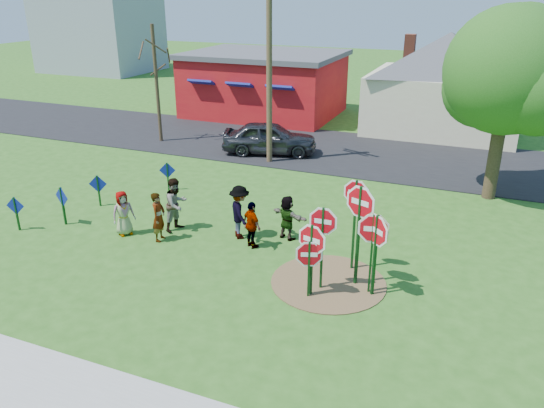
{
  "coord_description": "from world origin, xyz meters",
  "views": [
    {
      "loc": [
        7.92,
        -13.44,
        7.59
      ],
      "look_at": [
        1.93,
        1.12,
        1.17
      ],
      "focal_mm": 35.0,
      "sensor_mm": 36.0,
      "label": 1
    }
  ],
  "objects": [
    {
      "name": "distant_building",
      "position": [
        -28.0,
        30.0,
        4.0
      ],
      "size": [
        10.0,
        8.0,
        8.0
      ],
      "primitive_type": "cube",
      "color": "#8C939E",
      "rests_on": "ground"
    },
    {
      "name": "red_building",
      "position": [
        -5.5,
        17.99,
        1.97
      ],
      "size": [
        9.4,
        7.69,
        3.9
      ],
      "color": "#A31016",
      "rests_on": "ground"
    },
    {
      "name": "stop_sign_e",
      "position": [
        4.2,
        -1.89,
        1.15
      ],
      "size": [
        0.92,
        0.35,
        1.75
      ],
      "rotation": [
        0.0,
        0.0,
        0.35
      ],
      "color": "#103B16",
      "rests_on": "ground"
    },
    {
      "name": "blue_diamond_c",
      "position": [
        -5.06,
        1.15,
        0.74
      ],
      "size": [
        0.64,
        0.25,
        1.21
      ],
      "rotation": [
        0.0,
        0.0,
        0.36
      ],
      "color": "#103B16",
      "rests_on": "ground"
    },
    {
      "name": "person_b",
      "position": [
        -1.34,
        -0.47,
        0.82
      ],
      "size": [
        0.47,
        0.64,
        1.63
      ],
      "primitive_type": "imported",
      "rotation": [
        0.0,
        0.0,
        1.71
      ],
      "color": "#1E6E5F",
      "rests_on": "ground"
    },
    {
      "name": "bare_tree_west",
      "position": [
        -8.01,
        9.73,
        3.86
      ],
      "size": [
        1.8,
        1.8,
        5.97
      ],
      "color": "#382819",
      "rests_on": "ground"
    },
    {
      "name": "person_d",
      "position": [
        0.98,
        0.69,
        0.89
      ],
      "size": [
        1.25,
        1.31,
        1.79
      ],
      "primitive_type": "imported",
      "rotation": [
        0.0,
        0.0,
        2.28
      ],
      "color": "#302F33",
      "rests_on": "ground"
    },
    {
      "name": "stop_sign_c",
      "position": [
        5.2,
        -0.77,
        2.13
      ],
      "size": [
        1.12,
        0.46,
        3.04
      ],
      "rotation": [
        0.0,
        0.0,
        -0.38
      ],
      "color": "#103B16",
      "rests_on": "ground"
    },
    {
      "name": "stop_sign_d",
      "position": [
        5.64,
        -1.06,
        1.72
      ],
      "size": [
        1.09,
        0.23,
        2.43
      ],
      "rotation": [
        0.0,
        0.0,
        0.19
      ],
      "color": "#103B16",
      "rests_on": "ground"
    },
    {
      "name": "person_f",
      "position": [
        2.43,
        1.2,
        0.74
      ],
      "size": [
        1.44,
        0.89,
        1.48
      ],
      "primitive_type": "imported",
      "rotation": [
        0.0,
        0.0,
        2.79
      ],
      "color": "#174827",
      "rests_on": "ground"
    },
    {
      "name": "person_c",
      "position": [
        -1.24,
        0.45,
        0.91
      ],
      "size": [
        0.89,
        1.03,
        1.83
      ],
      "primitive_type": "imported",
      "rotation": [
        0.0,
        0.0,
        1.32
      ],
      "color": "brown",
      "rests_on": "ground"
    },
    {
      "name": "cream_house",
      "position": [
        5.5,
        18.0,
        2.92
      ],
      "size": [
        9.4,
        9.4,
        6.5
      ],
      "color": "beige",
      "rests_on": "ground"
    },
    {
      "name": "stop_sign_b",
      "position": [
        4.89,
        0.03,
        2.1
      ],
      "size": [
        1.01,
        0.16,
        2.88
      ],
      "rotation": [
        0.0,
        0.0,
        -0.14
      ],
      "color": "#103B16",
      "rests_on": "ground"
    },
    {
      "name": "stop_sign_f",
      "position": [
        5.75,
        -1.16,
        1.74
      ],
      "size": [
        0.9,
        0.76,
        2.47
      ],
      "rotation": [
        0.0,
        0.0,
        -0.7
      ],
      "color": "#103B16",
      "rests_on": "ground"
    },
    {
      "name": "person_e",
      "position": [
        1.64,
        0.19,
        0.77
      ],
      "size": [
        0.96,
        0.81,
        1.53
      ],
      "primitive_type": "imported",
      "rotation": [
        0.0,
        0.0,
        2.56
      ],
      "color": "#5A3661",
      "rests_on": "ground"
    },
    {
      "name": "sidewalk",
      "position": [
        0.0,
        -7.2,
        0.04
      ],
      "size": [
        22.0,
        1.8,
        0.08
      ],
      "primitive_type": "cube",
      "color": "#9E9E99",
      "rests_on": "ground"
    },
    {
      "name": "person_a",
      "position": [
        -2.66,
        -0.54,
        0.76
      ],
      "size": [
        0.81,
        0.88,
        1.51
      ],
      "primitive_type": "imported",
      "rotation": [
        0.0,
        0.0,
        1.0
      ],
      "color": "#45568D",
      "rests_on": "ground"
    },
    {
      "name": "utility_pole",
      "position": [
        -1.26,
        8.57,
        4.39
      ],
      "size": [
        1.94,
        0.84,
        8.33
      ],
      "rotation": [
        0.0,
        0.0,
        -0.37
      ],
      "color": "#4C3823",
      "rests_on": "ground"
    },
    {
      "name": "blue_diamond_b",
      "position": [
        -5.06,
        -0.67,
        0.85
      ],
      "size": [
        0.7,
        0.22,
        1.38
      ],
      "rotation": [
        0.0,
        0.0,
        -0.28
      ],
      "color": "#103B16",
      "rests_on": "ground"
    },
    {
      "name": "dirt_patch",
      "position": [
        4.5,
        -1.0,
        0.01
      ],
      "size": [
        3.2,
        3.2,
        0.03
      ],
      "primitive_type": "cylinder",
      "color": "brown",
      "rests_on": "ground"
    },
    {
      "name": "blue_diamond_a",
      "position": [
        -6.17,
        -1.64,
        0.74
      ],
      "size": [
        0.63,
        0.16,
        1.21
      ],
      "rotation": [
        0.0,
        0.0,
        0.22
      ],
      "color": "#103B16",
      "rests_on": "ground"
    },
    {
      "name": "blue_diamond_d",
      "position": [
        -3.58,
        3.54,
        0.72
      ],
      "size": [
        0.62,
        0.25,
        1.18
      ],
      "rotation": [
        0.0,
        0.0,
        0.36
      ],
      "color": "#103B16",
      "rests_on": "ground"
    },
    {
      "name": "stop_sign_g",
      "position": [
        4.38,
        -1.35,
        1.75
      ],
      "size": [
        1.03,
        0.07,
        2.52
      ],
      "rotation": [
        0.0,
        0.0,
        0.02
      ],
      "color": "#103B16",
      "rests_on": "ground"
    },
    {
      "name": "leafy_tree",
      "position": [
        8.53,
        7.62,
        4.61
      ],
      "size": [
        5.04,
        4.6,
        7.16
      ],
      "color": "#382819",
      "rests_on": "ground"
    },
    {
      "name": "road",
      "position": [
        0.0,
        11.5,
        0.02
      ],
      "size": [
        120.0,
        7.5,
        0.04
      ],
      "primitive_type": "cube",
      "color": "black",
      "rests_on": "ground"
    },
    {
      "name": "ground",
      "position": [
        0.0,
        0.0,
        0.0
      ],
      "size": [
        120.0,
        120.0,
        0.0
      ],
      "primitive_type": "plane",
      "color": "#285719",
      "rests_on": "ground"
    },
    {
      "name": "suv",
      "position": [
        -1.75,
        9.79,
        0.82
      ],
      "size": [
        4.88,
        3.02,
        1.55
      ],
      "primitive_type": "imported",
      "rotation": [
        0.0,
        0.0,
        1.85
      ],
      "color": "#2B2A2F",
      "rests_on": "road"
    },
    {
      "name": "stop_sign_a",
      "position": [
        4.23,
        -1.77,
        1.47
      ],
      "size": [
        1.08,
        0.29,
        2.19
      ],
      "rotation": [
        0.0,
        0.0,
        -0.25
      ],
      "color": "#103B16",
      "rests_on": "ground"
    }
  ]
}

